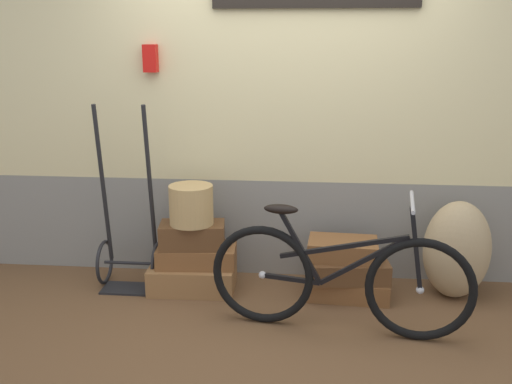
% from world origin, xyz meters
% --- Properties ---
extents(ground, '(9.71, 5.20, 0.06)m').
position_xyz_m(ground, '(0.00, 0.00, -0.03)').
color(ground, brown).
extents(station_building, '(7.71, 0.74, 2.71)m').
position_xyz_m(station_building, '(0.01, 0.85, 1.36)').
color(station_building, gray).
rests_on(station_building, ground).
extents(suitcase_0, '(0.64, 0.42, 0.19)m').
position_xyz_m(suitcase_0, '(-0.63, 0.41, 0.10)').
color(suitcase_0, olive).
rests_on(suitcase_0, ground).
extents(suitcase_1, '(0.60, 0.36, 0.14)m').
position_xyz_m(suitcase_1, '(-0.59, 0.42, 0.27)').
color(suitcase_1, brown).
rests_on(suitcase_1, suitcase_0).
extents(suitcase_2, '(0.50, 0.31, 0.18)m').
position_xyz_m(suitcase_2, '(-0.62, 0.41, 0.43)').
color(suitcase_2, brown).
rests_on(suitcase_2, suitcase_1).
extents(suitcase_3, '(0.61, 0.42, 0.15)m').
position_xyz_m(suitcase_3, '(0.53, 0.41, 0.07)').
color(suitcase_3, brown).
rests_on(suitcase_3, ground).
extents(suitcase_4, '(0.58, 0.38, 0.15)m').
position_xyz_m(suitcase_4, '(0.53, 0.38, 0.22)').
color(suitcase_4, brown).
rests_on(suitcase_4, suitcase_3).
extents(suitcase_5, '(0.51, 0.35, 0.14)m').
position_xyz_m(suitcase_5, '(0.48, 0.40, 0.36)').
color(suitcase_5, brown).
rests_on(suitcase_5, suitcase_4).
extents(wicker_basket, '(0.32, 0.32, 0.29)m').
position_xyz_m(wicker_basket, '(-0.62, 0.40, 0.67)').
color(wicker_basket, tan).
rests_on(wicker_basket, suitcase_2).
extents(luggage_trolley, '(0.44, 0.39, 1.39)m').
position_xyz_m(luggage_trolley, '(-1.11, 0.44, 0.30)').
color(luggage_trolley, black).
rests_on(luggage_trolley, ground).
extents(burlap_sack, '(0.47, 0.40, 0.72)m').
position_xyz_m(burlap_sack, '(1.30, 0.46, 0.36)').
color(burlap_sack, tan).
rests_on(burlap_sack, ground).
extents(bicycle, '(1.66, 0.46, 0.91)m').
position_xyz_m(bicycle, '(0.43, -0.14, 0.36)').
color(bicycle, black).
rests_on(bicycle, ground).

